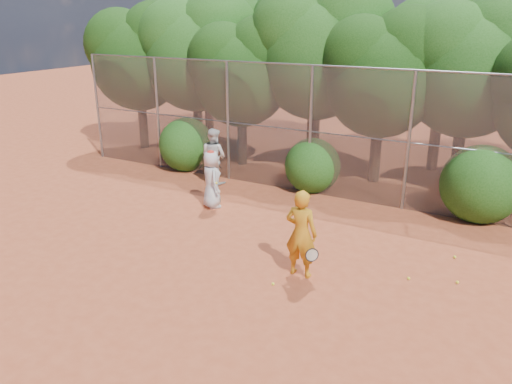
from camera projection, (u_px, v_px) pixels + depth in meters
The scene contains 23 objects.
ground at pixel (241, 282), 10.69m from camera, with size 80.00×80.00×0.00m, color #9F4124.
fence_back at pixel (337, 133), 15.01m from camera, with size 20.05×0.09×4.03m.
tree_0 at pixel (140, 53), 20.29m from camera, with size 4.38×3.81×6.00m.
tree_1 at pixel (197, 48), 19.49m from camera, with size 4.64×4.03×6.35m.
tree_2 at pixel (243, 68), 17.97m from camera, with size 3.99×3.47×5.47m.
tree_3 at pixel (320, 45), 17.40m from camera, with size 4.89×4.26×6.70m.
tree_4 at pixel (384, 69), 15.98m from camera, with size 4.19×3.64×5.73m.
tree_5 at pixel (472, 61), 15.42m from camera, with size 4.51×3.92×6.17m.
tree_9 at pixel (209, 41), 21.79m from camera, with size 4.83×4.20×6.62m.
tree_10 at pixel (317, 36), 19.59m from camera, with size 5.15×4.48×7.06m.
tree_11 at pixel (447, 53), 17.15m from camera, with size 4.64×4.03×6.35m.
bush_0 at pixel (186, 142), 18.27m from camera, with size 2.00×2.00×2.00m, color #1A4812.
bush_1 at pixel (313, 163), 16.05m from camera, with size 1.80×1.80×1.80m, color #1A4812.
bush_2 at pixel (481, 181), 13.72m from camera, with size 2.20×2.20×2.20m, color #1A4812.
player_yellow at pixel (301, 234), 10.67m from camera, with size 0.84×0.56×1.97m.
player_teen at pixel (212, 179), 14.62m from camera, with size 0.98×0.96×1.73m.
player_white at pixel (214, 156), 16.74m from camera, with size 1.03×0.87×1.88m.
ball_0 at pixel (308, 263), 11.41m from camera, with size 0.07×0.07×0.07m, color yellow.
ball_1 at pixel (457, 282), 10.61m from camera, with size 0.07×0.07×0.07m, color yellow.
ball_2 at pixel (273, 284), 10.54m from camera, with size 0.07×0.07×0.07m, color yellow.
ball_3 at pixel (409, 278), 10.77m from camera, with size 0.07×0.07×0.07m, color yellow.
ball_4 at pixel (307, 272), 11.03m from camera, with size 0.07×0.07×0.07m, color yellow.
ball_5 at pixel (455, 257), 11.72m from camera, with size 0.07×0.07×0.07m, color yellow.
Camera 1 is at (4.81, -8.11, 5.40)m, focal length 35.00 mm.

